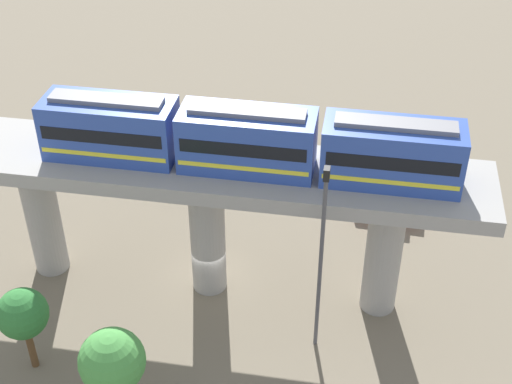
{
  "coord_description": "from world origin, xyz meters",
  "views": [
    {
      "loc": [
        -29.53,
        -7.7,
        28.1
      ],
      "look_at": [
        2.5,
        -2.22,
        4.96
      ],
      "focal_mm": 50.88,
      "sensor_mm": 36.0,
      "label": 1
    }
  ],
  "objects_px": {
    "train": "(247,140)",
    "tree_near_viaduct": "(23,314)",
    "tree_mid_lot": "(112,361)",
    "signal_post": "(321,255)",
    "parked_car_red": "(387,203)",
    "parked_car_black": "(189,171)"
  },
  "relations": [
    {
      "from": "parked_car_black",
      "to": "tree_mid_lot",
      "type": "xyz_separation_m",
      "value": [
        -19.26,
        -1.48,
        2.8
      ]
    },
    {
      "from": "tree_near_viaduct",
      "to": "tree_mid_lot",
      "type": "bearing_deg",
      "value": -111.88
    },
    {
      "from": "train",
      "to": "tree_mid_lot",
      "type": "relative_size",
      "value": 4.04
    },
    {
      "from": "train",
      "to": "signal_post",
      "type": "distance_m",
      "value": 6.57
    },
    {
      "from": "parked_car_red",
      "to": "tree_mid_lot",
      "type": "bearing_deg",
      "value": 149.06
    },
    {
      "from": "signal_post",
      "to": "tree_near_viaduct",
      "type": "bearing_deg",
      "value": 105.66
    },
    {
      "from": "train",
      "to": "tree_mid_lot",
      "type": "xyz_separation_m",
      "value": [
        -9.28,
        4.41,
        -6.25
      ]
    },
    {
      "from": "parked_car_red",
      "to": "tree_near_viaduct",
      "type": "bearing_deg",
      "value": 135.57
    },
    {
      "from": "tree_mid_lot",
      "to": "signal_post",
      "type": "xyz_separation_m",
      "value": [
        5.88,
        -8.53,
        2.42
      ]
    },
    {
      "from": "tree_near_viaduct",
      "to": "tree_mid_lot",
      "type": "relative_size",
      "value": 0.95
    },
    {
      "from": "signal_post",
      "to": "tree_mid_lot",
      "type": "bearing_deg",
      "value": 124.61
    },
    {
      "from": "train",
      "to": "parked_car_red",
      "type": "relative_size",
      "value": 4.79
    },
    {
      "from": "parked_car_black",
      "to": "signal_post",
      "type": "bearing_deg",
      "value": -143.63
    },
    {
      "from": "train",
      "to": "tree_mid_lot",
      "type": "distance_m",
      "value": 12.03
    },
    {
      "from": "parked_car_red",
      "to": "signal_post",
      "type": "height_order",
      "value": "signal_post"
    },
    {
      "from": "parked_car_red",
      "to": "signal_post",
      "type": "xyz_separation_m",
      "value": [
        -11.92,
        3.34,
        5.22
      ]
    },
    {
      "from": "parked_car_red",
      "to": "tree_near_viaduct",
      "type": "height_order",
      "value": "tree_near_viaduct"
    },
    {
      "from": "parked_car_red",
      "to": "signal_post",
      "type": "bearing_deg",
      "value": 167.08
    },
    {
      "from": "train",
      "to": "tree_near_viaduct",
      "type": "bearing_deg",
      "value": 127.16
    },
    {
      "from": "tree_mid_lot",
      "to": "signal_post",
      "type": "relative_size",
      "value": 0.47
    },
    {
      "from": "train",
      "to": "signal_post",
      "type": "xyz_separation_m",
      "value": [
        -3.4,
        -4.12,
        -3.83
      ]
    },
    {
      "from": "tree_mid_lot",
      "to": "tree_near_viaduct",
      "type": "bearing_deg",
      "value": 68.12
    }
  ]
}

